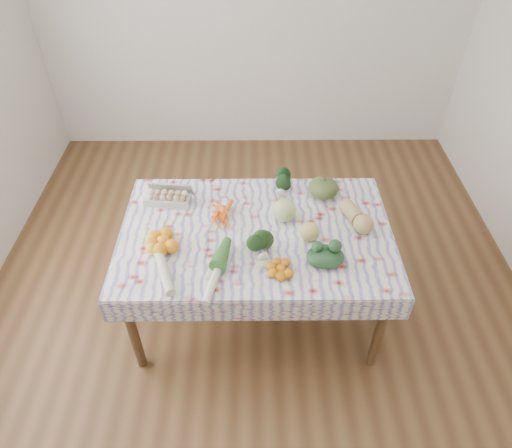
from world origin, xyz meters
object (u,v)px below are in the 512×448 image
(dining_table, at_px, (256,241))
(kabocha_squash, at_px, (323,188))
(egg_carton, at_px, (168,199))
(butternut_squash, at_px, (357,216))
(cabbage, at_px, (285,210))
(grapefruit, at_px, (310,232))

(dining_table, xyz_separation_m, kabocha_squash, (0.44, 0.34, 0.15))
(dining_table, distance_m, egg_carton, 0.64)
(egg_carton, height_order, butternut_squash, butternut_squash)
(dining_table, distance_m, butternut_squash, 0.64)
(kabocha_squash, bearing_deg, cabbage, -139.06)
(egg_carton, bearing_deg, dining_table, -19.31)
(dining_table, xyz_separation_m, cabbage, (0.18, 0.11, 0.16))
(kabocha_squash, bearing_deg, butternut_squash, -57.65)
(dining_table, height_order, cabbage, cabbage)
(cabbage, height_order, grapefruit, cabbage)
(grapefruit, bearing_deg, egg_carton, 159.18)
(dining_table, bearing_deg, kabocha_squash, 37.52)
(butternut_squash, xyz_separation_m, grapefruit, (-0.30, -0.13, -0.00))
(dining_table, distance_m, grapefruit, 0.35)
(egg_carton, height_order, cabbage, cabbage)
(dining_table, height_order, kabocha_squash, kabocha_squash)
(dining_table, height_order, egg_carton, egg_carton)
(dining_table, xyz_separation_m, egg_carton, (-0.57, 0.27, 0.12))
(kabocha_squash, distance_m, cabbage, 0.35)
(egg_carton, height_order, grapefruit, grapefruit)
(egg_carton, xyz_separation_m, grapefruit, (0.89, -0.34, 0.02))
(butternut_squash, bearing_deg, dining_table, 163.80)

